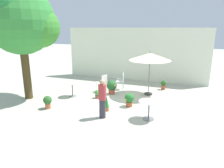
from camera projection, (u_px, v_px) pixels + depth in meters
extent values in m
plane|color=#B5B6A0|center=(110.00, 101.00, 10.36)|extent=(60.00, 60.00, 0.00)
cube|color=white|center=(134.00, 54.00, 14.14)|extent=(9.77, 0.30, 3.57)
cylinder|color=#49381D|center=(26.00, 72.00, 10.44)|extent=(0.39, 0.39, 2.77)
sphere|color=#348838|center=(20.00, 20.00, 9.77)|extent=(3.25, 3.25, 3.25)
sphere|color=#39892F|center=(40.00, 27.00, 9.88)|extent=(1.95, 1.95, 1.95)
sphere|color=green|center=(17.00, 17.00, 10.38)|extent=(1.79, 1.79, 1.79)
sphere|color=#28853D|center=(9.00, 4.00, 8.88)|extent=(1.62, 1.62, 1.62)
cylinder|color=#2D2D2D|center=(148.00, 94.00, 11.36)|extent=(0.44, 0.44, 0.08)
cylinder|color=slate|center=(149.00, 74.00, 11.07)|extent=(0.04, 0.04, 2.30)
cone|color=beige|center=(150.00, 57.00, 10.81)|extent=(2.22, 2.22, 0.39)
sphere|color=slate|center=(150.00, 52.00, 10.75)|extent=(0.06, 0.06, 0.06)
cylinder|color=white|center=(72.00, 83.00, 10.86)|extent=(0.72, 0.72, 0.02)
cylinder|color=slate|center=(72.00, 90.00, 10.97)|extent=(0.06, 0.06, 0.74)
cylinder|color=slate|center=(73.00, 96.00, 11.06)|extent=(0.39, 0.39, 0.03)
cylinder|color=silver|center=(149.00, 102.00, 8.13)|extent=(0.83, 0.83, 0.02)
cylinder|color=slate|center=(149.00, 111.00, 8.23)|extent=(0.06, 0.06, 0.74)
cylinder|color=slate|center=(148.00, 119.00, 8.32)|extent=(0.46, 0.46, 0.03)
cube|color=white|center=(102.00, 83.00, 11.80)|extent=(0.59, 0.57, 0.04)
cube|color=white|center=(104.00, 80.00, 11.59)|extent=(0.19, 0.39, 0.50)
cube|color=white|center=(104.00, 81.00, 11.91)|extent=(0.40, 0.19, 0.03)
cube|color=white|center=(99.00, 82.00, 11.63)|extent=(0.40, 0.19, 0.03)
cylinder|color=white|center=(102.00, 86.00, 12.14)|extent=(0.04, 0.04, 0.46)
cylinder|color=white|center=(97.00, 88.00, 11.86)|extent=(0.04, 0.04, 0.46)
cylinder|color=white|center=(107.00, 88.00, 11.87)|extent=(0.04, 0.04, 0.46)
cylinder|color=white|center=(102.00, 89.00, 11.59)|extent=(0.04, 0.04, 0.46)
cube|color=silver|center=(120.00, 82.00, 12.24)|extent=(0.53, 0.51, 0.04)
cube|color=silver|center=(123.00, 77.00, 12.14)|extent=(0.12, 0.41, 0.48)
cube|color=silver|center=(120.00, 79.00, 12.39)|extent=(0.41, 0.12, 0.03)
cube|color=silver|center=(119.00, 81.00, 12.02)|extent=(0.41, 0.12, 0.03)
cylinder|color=silver|center=(117.00, 85.00, 12.52)|extent=(0.04, 0.04, 0.44)
cylinder|color=silver|center=(116.00, 86.00, 12.14)|extent=(0.04, 0.04, 0.44)
cylinder|color=silver|center=(123.00, 85.00, 12.46)|extent=(0.04, 0.04, 0.44)
cylinder|color=silver|center=(123.00, 87.00, 12.08)|extent=(0.04, 0.04, 0.44)
cylinder|color=#B25532|center=(129.00, 104.00, 9.64)|extent=(0.30, 0.30, 0.23)
cylinder|color=#382819|center=(129.00, 102.00, 9.61)|extent=(0.27, 0.27, 0.02)
sphere|color=#237029|center=(129.00, 98.00, 9.56)|extent=(0.45, 0.45, 0.45)
sphere|color=gold|center=(128.00, 95.00, 9.67)|extent=(0.09, 0.09, 0.09)
sphere|color=gold|center=(127.00, 99.00, 9.50)|extent=(0.11, 0.11, 0.11)
sphere|color=gold|center=(126.00, 99.00, 9.46)|extent=(0.13, 0.13, 0.13)
cylinder|color=#BB6039|center=(107.00, 109.00, 9.12)|extent=(0.20, 0.20, 0.18)
cylinder|color=#382819|center=(107.00, 107.00, 9.10)|extent=(0.18, 0.18, 0.02)
cone|color=#2E8A31|center=(107.00, 102.00, 9.03)|extent=(0.22, 0.22, 0.51)
cylinder|color=#A54F38|center=(112.00, 92.00, 11.45)|extent=(0.35, 0.35, 0.26)
cylinder|color=#382819|center=(112.00, 90.00, 11.42)|extent=(0.31, 0.31, 0.02)
sphere|color=#235727|center=(112.00, 85.00, 11.35)|extent=(0.56, 0.56, 0.56)
sphere|color=gold|center=(108.00, 84.00, 11.26)|extent=(0.11, 0.11, 0.11)
sphere|color=gold|center=(115.00, 86.00, 11.19)|extent=(0.14, 0.14, 0.14)
cylinder|color=brown|center=(98.00, 97.00, 10.78)|extent=(0.26, 0.26, 0.17)
cylinder|color=#382819|center=(98.00, 95.00, 10.76)|extent=(0.23, 0.23, 0.02)
sphere|color=#44903C|center=(98.00, 93.00, 10.73)|extent=(0.31, 0.31, 0.31)
sphere|color=gold|center=(100.00, 92.00, 10.70)|extent=(0.08, 0.08, 0.08)
sphere|color=gold|center=(97.00, 92.00, 10.84)|extent=(0.07, 0.07, 0.07)
cylinder|color=#B7603A|center=(48.00, 106.00, 9.40)|extent=(0.25, 0.25, 0.23)
cylinder|color=#382819|center=(48.00, 104.00, 9.37)|extent=(0.22, 0.22, 0.02)
sphere|color=#2B5E26|center=(47.00, 100.00, 9.33)|extent=(0.39, 0.39, 0.39)
cylinder|color=#A04A31|center=(163.00, 87.00, 12.24)|extent=(0.23, 0.23, 0.27)
cylinder|color=#382819|center=(163.00, 85.00, 12.21)|extent=(0.20, 0.20, 0.02)
sphere|color=#205B1B|center=(164.00, 83.00, 12.17)|extent=(0.30, 0.30, 0.30)
cylinder|color=#33333D|center=(102.00, 109.00, 8.38)|extent=(0.26, 0.26, 0.78)
cylinder|color=#AF3438|center=(102.00, 92.00, 8.19)|extent=(0.45, 0.45, 0.62)
sphere|color=tan|center=(102.00, 82.00, 8.08)|extent=(0.21, 0.21, 0.21)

